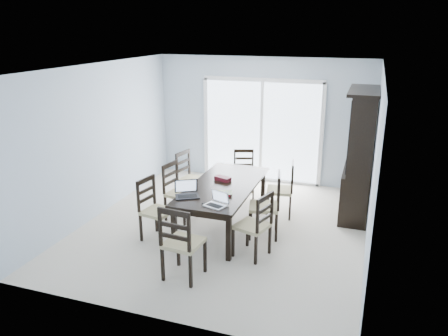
% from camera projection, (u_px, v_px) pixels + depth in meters
% --- Properties ---
extents(floor, '(5.00, 5.00, 0.00)m').
position_uv_depth(floor, '(223.00, 227.00, 7.25)').
color(floor, beige).
rests_on(floor, ground).
extents(ceiling, '(5.00, 5.00, 0.00)m').
position_uv_depth(ceiling, '(223.00, 67.00, 6.44)').
color(ceiling, white).
rests_on(ceiling, back_wall).
extents(back_wall, '(4.50, 0.02, 2.60)m').
position_uv_depth(back_wall, '(262.00, 121.00, 9.09)').
color(back_wall, '#ACBCCD').
rests_on(back_wall, floor).
extents(wall_left, '(0.02, 5.00, 2.60)m').
position_uv_depth(wall_left, '(100.00, 140.00, 7.53)').
color(wall_left, '#ACBCCD').
rests_on(wall_left, floor).
extents(wall_right, '(0.02, 5.00, 2.60)m').
position_uv_depth(wall_right, '(374.00, 166.00, 6.16)').
color(wall_right, '#ACBCCD').
rests_on(wall_right, floor).
extents(balcony, '(4.50, 2.00, 0.10)m').
position_uv_depth(balcony, '(271.00, 168.00, 10.41)').
color(balcony, gray).
rests_on(balcony, ground).
extents(railing, '(4.50, 0.06, 1.10)m').
position_uv_depth(railing, '(280.00, 134.00, 11.13)').
color(railing, '#99999E').
rests_on(railing, balcony).
extents(dining_table, '(1.00, 2.20, 0.75)m').
position_uv_depth(dining_table, '(223.00, 189.00, 7.04)').
color(dining_table, black).
rests_on(dining_table, floor).
extents(china_hutch, '(0.50, 1.38, 2.20)m').
position_uv_depth(china_hutch, '(360.00, 156.00, 7.42)').
color(china_hutch, black).
rests_on(china_hutch, floor).
extents(sliding_door, '(2.52, 0.05, 2.18)m').
position_uv_depth(sliding_door, '(262.00, 131.00, 9.14)').
color(sliding_door, silver).
rests_on(sliding_door, floor).
extents(chair_left_near, '(0.51, 0.50, 1.13)m').
position_uv_depth(chair_left_near, '(152.00, 202.00, 6.71)').
color(chair_left_near, black).
rests_on(chair_left_near, floor).
extents(chair_left_mid, '(0.51, 0.50, 1.14)m').
position_uv_depth(chair_left_mid, '(176.00, 185.00, 7.42)').
color(chair_left_mid, black).
rests_on(chair_left_mid, floor).
extents(chair_left_far, '(0.52, 0.51, 1.13)m').
position_uv_depth(chair_left_far, '(188.00, 172.00, 8.10)').
color(chair_left_far, black).
rests_on(chair_left_far, floor).
extents(chair_right_near, '(0.54, 0.53, 1.13)m').
position_uv_depth(chair_right_near, '(258.00, 219.00, 6.13)').
color(chair_right_near, black).
rests_on(chair_right_near, floor).
extents(chair_right_mid, '(0.55, 0.54, 1.20)m').
position_uv_depth(chair_right_mid, '(271.00, 198.00, 6.76)').
color(chair_right_mid, black).
rests_on(chair_right_mid, floor).
extents(chair_right_far, '(0.51, 0.50, 1.14)m').
position_uv_depth(chair_right_far, '(286.00, 183.00, 7.51)').
color(chair_right_far, black).
rests_on(chair_right_far, floor).
extents(chair_end_near, '(0.49, 0.51, 1.21)m').
position_uv_depth(chair_end_near, '(179.00, 236.00, 5.54)').
color(chair_end_near, black).
rests_on(chair_end_near, floor).
extents(chair_end_far, '(0.50, 0.50, 1.04)m').
position_uv_depth(chair_end_far, '(244.00, 168.00, 8.48)').
color(chair_end_far, black).
rests_on(chair_end_far, floor).
extents(laptop_dark, '(0.42, 0.38, 0.24)m').
position_uv_depth(laptop_dark, '(187.00, 193.00, 6.48)').
color(laptop_dark, black).
rests_on(laptop_dark, dining_table).
extents(laptop_silver, '(0.35, 0.29, 0.20)m').
position_uv_depth(laptop_silver, '(215.00, 203.00, 6.15)').
color(laptop_silver, silver).
rests_on(laptop_silver, dining_table).
extents(book_stack, '(0.27, 0.23, 0.04)m').
position_uv_depth(book_stack, '(224.00, 193.00, 6.60)').
color(book_stack, maroon).
rests_on(book_stack, dining_table).
extents(cell_phone, '(0.13, 0.11, 0.01)m').
position_uv_depth(cell_phone, '(206.00, 204.00, 6.22)').
color(cell_phone, black).
rests_on(cell_phone, dining_table).
extents(game_box, '(0.29, 0.20, 0.07)m').
position_uv_depth(game_box, '(223.00, 179.00, 7.18)').
color(game_box, '#4C0F17').
rests_on(game_box, dining_table).
extents(hot_tub, '(1.97, 1.80, 0.92)m').
position_uv_depth(hot_tub, '(234.00, 145.00, 10.41)').
color(hot_tub, maroon).
rests_on(hot_tub, balcony).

